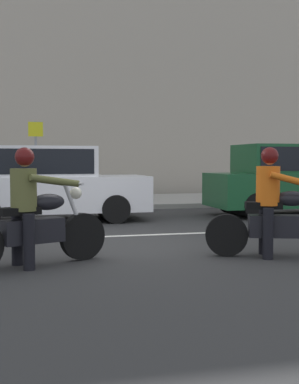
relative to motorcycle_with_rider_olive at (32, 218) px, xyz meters
name	(u,v)px	position (x,y,z in m)	size (l,w,h in m)	color
ground_plane	(119,244)	(1.46, 1.49, -0.65)	(80.00, 80.00, 0.00)	#2D2D2D
sidewalk_slab	(72,202)	(1.46, 9.49, -0.58)	(40.00, 4.40, 0.14)	#99968E
building_facade	(61,12)	(1.46, 12.89, 6.30)	(40.00, 1.40, 13.89)	#A89E8E
lane_marking_stripe	(148,235)	(2.18, 2.39, -0.64)	(18.00, 0.14, 0.01)	silver
motorcycle_with_rider_olive	(32,218)	(0.00, 0.00, 0.00)	(2.04, 1.00, 1.58)	black
motorcycle_with_rider_orange_stripe	(275,212)	(3.44, -0.17, 0.01)	(1.97, 0.90, 1.60)	black
parked_sedan_white	(47,183)	(0.46, 5.10, 0.23)	(4.45, 1.82, 1.72)	silver
parked_hatchback_forest_green	(287,179)	(6.49, 4.93, 0.29)	(3.98, 1.76, 1.80)	#164C28
street_sign_post	(36,153)	(0.35, 9.17, 0.98)	(0.44, 0.08, 2.46)	gray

